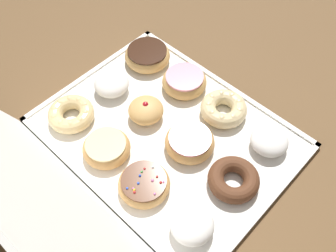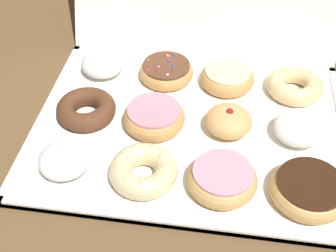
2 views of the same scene
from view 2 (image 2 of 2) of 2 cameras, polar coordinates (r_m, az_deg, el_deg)
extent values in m
plane|color=brown|center=(0.85, 2.71, -0.56)|extent=(3.00, 3.00, 0.00)
cube|color=white|center=(0.85, 2.72, -0.31)|extent=(0.57, 0.44, 0.01)
cube|color=white|center=(0.71, 0.77, -12.01)|extent=(0.57, 0.01, 0.01)
cube|color=white|center=(1.01, 4.09, 8.08)|extent=(0.57, 0.01, 0.01)
cube|color=white|center=(0.91, -15.03, 1.59)|extent=(0.01, 0.44, 0.01)
ellipsoid|color=white|center=(0.78, -12.79, -4.16)|extent=(0.09, 0.09, 0.04)
torus|color=beige|center=(0.75, -3.07, -5.60)|extent=(0.11, 0.11, 0.04)
sphere|color=beige|center=(0.73, -0.21, -5.40)|extent=(0.02, 0.02, 0.02)
sphere|color=beige|center=(0.75, -0.60, -3.95)|extent=(0.02, 0.02, 0.02)
sphere|color=beige|center=(0.76, -2.11, -3.06)|extent=(0.02, 0.02, 0.02)
sphere|color=beige|center=(0.76, -4.04, -3.10)|extent=(0.02, 0.02, 0.02)
sphere|color=beige|center=(0.75, -5.57, -4.03)|extent=(0.02, 0.02, 0.02)
sphere|color=beige|center=(0.74, -6.00, -5.49)|extent=(0.02, 0.02, 0.02)
sphere|color=beige|center=(0.72, -5.06, -6.82)|extent=(0.02, 0.02, 0.02)
sphere|color=beige|center=(0.71, -3.14, -7.34)|extent=(0.02, 0.02, 0.02)
sphere|color=beige|center=(0.72, -1.19, -6.76)|extent=(0.02, 0.02, 0.02)
torus|color=tan|center=(0.74, 6.75, -6.64)|extent=(0.11, 0.11, 0.04)
cylinder|color=pink|center=(0.72, 6.86, -5.71)|extent=(0.10, 0.10, 0.01)
torus|color=tan|center=(0.75, 17.14, -7.67)|extent=(0.12, 0.12, 0.04)
cylinder|color=#381E11|center=(0.74, 17.43, -6.81)|extent=(0.10, 0.10, 0.01)
torus|color=#59331E|center=(0.87, -10.09, 2.27)|extent=(0.11, 0.11, 0.04)
torus|color=tan|center=(0.83, -1.75, 1.05)|extent=(0.11, 0.11, 0.04)
cylinder|color=pink|center=(0.82, -1.78, 1.98)|extent=(0.10, 0.10, 0.01)
ellipsoid|color=tan|center=(0.83, 7.57, 0.70)|extent=(0.08, 0.08, 0.05)
sphere|color=#B21923|center=(0.81, 7.70, 1.82)|extent=(0.01, 0.01, 0.01)
ellipsoid|color=white|center=(0.84, 15.94, -0.32)|extent=(0.09, 0.09, 0.05)
ellipsoid|color=white|center=(0.96, -8.16, 7.72)|extent=(0.09, 0.09, 0.05)
torus|color=tan|center=(0.94, -0.21, 6.77)|extent=(0.11, 0.11, 0.03)
cylinder|color=#59331E|center=(0.94, -0.21, 7.52)|extent=(0.10, 0.10, 0.01)
sphere|color=green|center=(0.92, 0.71, 7.24)|extent=(0.00, 0.00, 0.00)
sphere|color=blue|center=(0.96, 0.76, 8.91)|extent=(0.01, 0.01, 0.01)
sphere|color=white|center=(0.90, -0.07, 6.39)|extent=(0.01, 0.01, 0.01)
sphere|color=pink|center=(0.92, -2.50, 6.97)|extent=(0.00, 0.00, 0.00)
sphere|color=yellow|center=(0.96, -0.09, 8.73)|extent=(0.01, 0.01, 0.01)
sphere|color=red|center=(0.91, -1.37, 6.89)|extent=(0.01, 0.01, 0.01)
sphere|color=red|center=(0.91, 0.70, 6.89)|extent=(0.00, 0.00, 0.00)
sphere|color=blue|center=(0.93, 0.56, 7.58)|extent=(0.01, 0.01, 0.01)
sphere|color=pink|center=(0.93, -1.19, 7.36)|extent=(0.01, 0.01, 0.01)
sphere|color=pink|center=(0.94, -2.49, 8.14)|extent=(0.00, 0.00, 0.00)
sphere|color=red|center=(0.96, -0.30, 8.85)|extent=(0.01, 0.01, 0.01)
sphere|color=blue|center=(0.94, 0.07, 8.15)|extent=(0.01, 0.01, 0.01)
sphere|color=pink|center=(0.96, 0.13, 8.68)|extent=(0.00, 0.00, 0.00)
sphere|color=red|center=(0.92, -2.23, 7.13)|extent=(0.01, 0.01, 0.01)
torus|color=tan|center=(0.93, 7.38, 5.93)|extent=(0.11, 0.11, 0.03)
cylinder|color=beige|center=(0.92, 7.47, 6.73)|extent=(0.09, 0.09, 0.01)
torus|color=#EACC8C|center=(0.94, 15.53, 4.88)|extent=(0.11, 0.11, 0.04)
sphere|color=#EACC8C|center=(0.94, 17.90, 5.08)|extent=(0.02, 0.02, 0.02)
sphere|color=#EACC8C|center=(0.96, 17.37, 5.94)|extent=(0.02, 0.02, 0.02)
sphere|color=#EACC8C|center=(0.96, 16.21, 6.57)|extent=(0.02, 0.02, 0.02)
sphere|color=#EACC8C|center=(0.96, 14.84, 6.73)|extent=(0.02, 0.02, 0.02)
sphere|color=#EACC8C|center=(0.95, 13.75, 6.38)|extent=(0.02, 0.02, 0.02)
sphere|color=#EACC8C|center=(0.93, 13.35, 5.61)|extent=(0.02, 0.02, 0.02)
sphere|color=#EACC8C|center=(0.91, 13.83, 4.72)|extent=(0.02, 0.02, 0.02)
sphere|color=#EACC8C|center=(0.90, 15.04, 4.05)|extent=(0.02, 0.02, 0.02)
sphere|color=#EACC8C|center=(0.91, 16.48, 3.88)|extent=(0.02, 0.02, 0.02)
sphere|color=#EACC8C|center=(0.92, 17.58, 4.28)|extent=(0.02, 0.02, 0.02)
camera|label=1|loc=(1.06, -21.61, 50.00)|focal=40.34mm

